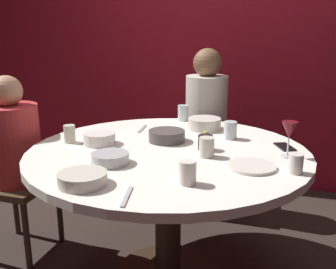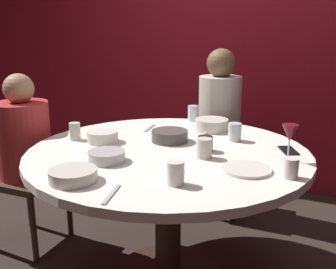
# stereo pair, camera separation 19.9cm
# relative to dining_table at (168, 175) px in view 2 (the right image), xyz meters

# --- Properties ---
(back_wall) EXTENTS (6.00, 0.10, 2.60)m
(back_wall) POSITION_rel_dining_table_xyz_m (0.00, 1.59, 0.68)
(back_wall) COLOR maroon
(back_wall) RESTS_ON ground
(dining_table) EXTENTS (1.44, 1.44, 0.76)m
(dining_table) POSITION_rel_dining_table_xyz_m (0.00, 0.00, 0.00)
(dining_table) COLOR silver
(dining_table) RESTS_ON ground
(seated_diner_left) EXTENTS (0.40, 0.40, 1.11)m
(seated_diner_left) POSITION_rel_dining_table_xyz_m (-0.96, 0.00, 0.07)
(seated_diner_left) COLOR #3F2D1E
(seated_diner_left) RESTS_ON ground
(seated_diner_back) EXTENTS (0.40, 0.40, 1.23)m
(seated_diner_back) POSITION_rel_dining_table_xyz_m (0.00, 0.97, 0.14)
(seated_diner_back) COLOR #3F2D1E
(seated_diner_back) RESTS_ON ground
(candle_holder) EXTENTS (0.08, 0.08, 0.10)m
(candle_holder) POSITION_rel_dining_table_xyz_m (0.18, 0.05, 0.18)
(candle_holder) COLOR black
(candle_holder) RESTS_ON dining_table
(wine_glass) EXTENTS (0.08, 0.08, 0.18)m
(wine_glass) POSITION_rel_dining_table_xyz_m (0.59, 0.06, 0.27)
(wine_glass) COLOR silver
(wine_glass) RESTS_ON dining_table
(dinner_plate) EXTENTS (0.22, 0.22, 0.01)m
(dinner_plate) POSITION_rel_dining_table_xyz_m (0.44, -0.15, 0.15)
(dinner_plate) COLOR silver
(dinner_plate) RESTS_ON dining_table
(cell_phone) EXTENTS (0.12, 0.16, 0.01)m
(cell_phone) POSITION_rel_dining_table_xyz_m (0.57, 0.21, 0.15)
(cell_phone) COLOR black
(cell_phone) RESTS_ON dining_table
(bowl_serving_large) EXTENTS (0.17, 0.17, 0.05)m
(bowl_serving_large) POSITION_rel_dining_table_xyz_m (-0.19, -0.28, 0.17)
(bowl_serving_large) COLOR #B7B7BC
(bowl_serving_large) RESTS_ON dining_table
(bowl_salad_center) EXTENTS (0.17, 0.17, 0.06)m
(bowl_salad_center) POSITION_rel_dining_table_xyz_m (-0.38, -0.01, 0.17)
(bowl_salad_center) COLOR silver
(bowl_salad_center) RESTS_ON dining_table
(bowl_small_white) EXTENTS (0.20, 0.20, 0.07)m
(bowl_small_white) POSITION_rel_dining_table_xyz_m (0.09, 0.47, 0.18)
(bowl_small_white) COLOR beige
(bowl_small_white) RESTS_ON dining_table
(bowl_sauce_side) EXTENTS (0.20, 0.20, 0.05)m
(bowl_sauce_side) POSITION_rel_dining_table_xyz_m (-0.19, -0.55, 0.17)
(bowl_sauce_side) COLOR beige
(bowl_sauce_side) RESTS_ON dining_table
(bowl_rice_portion) EXTENTS (0.20, 0.20, 0.06)m
(bowl_rice_portion) POSITION_rel_dining_table_xyz_m (-0.05, 0.14, 0.17)
(bowl_rice_portion) COLOR #4C4742
(bowl_rice_portion) RESTS_ON dining_table
(cup_near_candle) EXTENTS (0.07, 0.07, 0.10)m
(cup_near_candle) POSITION_rel_dining_table_xyz_m (0.28, 0.30, 0.19)
(cup_near_candle) COLOR silver
(cup_near_candle) RESTS_ON dining_table
(cup_by_left_diner) EXTENTS (0.07, 0.07, 0.10)m
(cup_by_left_diner) POSITION_rel_dining_table_xyz_m (0.21, -0.05, 0.19)
(cup_by_left_diner) COLOR beige
(cup_by_left_diner) RESTS_ON dining_table
(cup_by_right_diner) EXTENTS (0.07, 0.07, 0.10)m
(cup_by_right_diner) POSITION_rel_dining_table_xyz_m (-0.10, 0.65, 0.19)
(cup_by_right_diner) COLOR silver
(cup_by_right_diner) RESTS_ON dining_table
(cup_center_front) EXTENTS (0.06, 0.06, 0.09)m
(cup_center_front) POSITION_rel_dining_table_xyz_m (0.62, -0.16, 0.18)
(cup_center_front) COLOR silver
(cup_center_front) RESTS_ON dining_table
(cup_far_edge) EXTENTS (0.06, 0.06, 0.10)m
(cup_far_edge) POSITION_rel_dining_table_xyz_m (-0.55, -0.03, 0.19)
(cup_far_edge) COLOR beige
(cup_far_edge) RESTS_ON dining_table
(cup_beside_wine) EXTENTS (0.07, 0.07, 0.10)m
(cup_beside_wine) POSITION_rel_dining_table_xyz_m (0.21, -0.41, 0.19)
(cup_beside_wine) COLOR silver
(cup_beside_wine) RESTS_ON dining_table
(fork_near_plate) EXTENTS (0.05, 0.18, 0.01)m
(fork_near_plate) POSITION_rel_dining_table_xyz_m (0.03, -0.60, 0.15)
(fork_near_plate) COLOR #B7B7BC
(fork_near_plate) RESTS_ON dining_table
(knife_near_plate) EXTENTS (0.04, 0.18, 0.01)m
(knife_near_plate) POSITION_rel_dining_table_xyz_m (-0.28, 0.35, 0.15)
(knife_near_plate) COLOR #B7B7BC
(knife_near_plate) RESTS_ON dining_table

